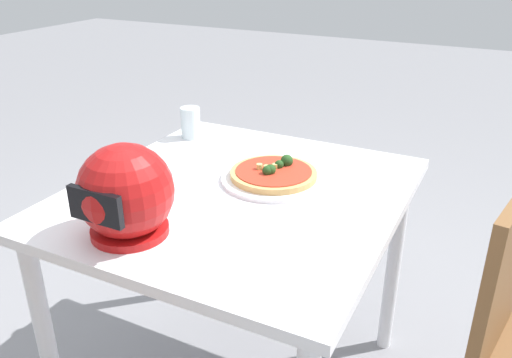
{
  "coord_description": "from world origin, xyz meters",
  "views": [
    {
      "loc": [
        -0.66,
        1.19,
        1.41
      ],
      "look_at": [
        -0.03,
        -0.05,
        0.77
      ],
      "focal_mm": 36.75,
      "sensor_mm": 36.0,
      "label": 1
    }
  ],
  "objects_px": {
    "pizza": "(274,173)",
    "drinking_glass": "(191,123)",
    "dining_table": "(238,220)",
    "motorcycle_helmet": "(126,193)"
  },
  "relations": [
    {
      "from": "pizza",
      "to": "drinking_glass",
      "type": "height_order",
      "value": "drinking_glass"
    },
    {
      "from": "pizza",
      "to": "drinking_glass",
      "type": "relative_size",
      "value": 2.3
    },
    {
      "from": "dining_table",
      "to": "pizza",
      "type": "xyz_separation_m",
      "value": [
        -0.06,
        -0.11,
        0.12
      ]
    },
    {
      "from": "dining_table",
      "to": "drinking_glass",
      "type": "bearing_deg",
      "value": -40.8
    },
    {
      "from": "pizza",
      "to": "motorcycle_helmet",
      "type": "relative_size",
      "value": 1.12
    },
    {
      "from": "motorcycle_helmet",
      "to": "drinking_glass",
      "type": "xyz_separation_m",
      "value": [
        0.24,
        -0.65,
        -0.05
      ]
    },
    {
      "from": "pizza",
      "to": "motorcycle_helmet",
      "type": "bearing_deg",
      "value": 67.65
    },
    {
      "from": "drinking_glass",
      "to": "pizza",
      "type": "bearing_deg",
      "value": 154.46
    },
    {
      "from": "motorcycle_helmet",
      "to": "drinking_glass",
      "type": "bearing_deg",
      "value": -69.33
    },
    {
      "from": "motorcycle_helmet",
      "to": "drinking_glass",
      "type": "height_order",
      "value": "motorcycle_helmet"
    }
  ]
}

